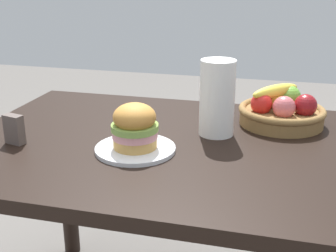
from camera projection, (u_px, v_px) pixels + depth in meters
dining_table at (187, 173)px, 1.39m from camera, size 1.40×0.90×0.75m
plate at (135, 149)px, 1.29m from camera, size 0.24×0.24×0.01m
sandwich at (135, 126)px, 1.27m from camera, size 0.14×0.14×0.13m
fruit_basket at (282, 110)px, 1.50m from camera, size 0.29×0.29×0.14m
paper_towel_roll at (217, 98)px, 1.38m from camera, size 0.11×0.11×0.24m
napkin_holder at (14, 129)px, 1.33m from camera, size 0.07×0.04×0.09m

